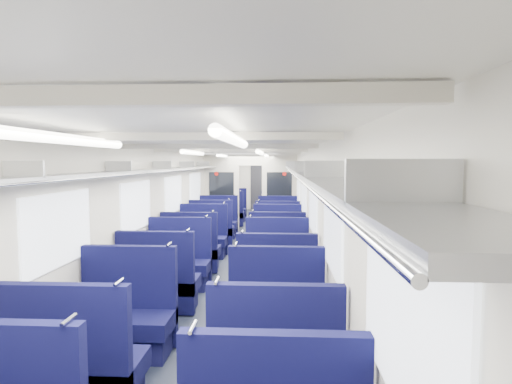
# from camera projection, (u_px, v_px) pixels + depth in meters

# --- Properties ---
(floor) EXTENTS (2.80, 18.00, 0.01)m
(floor) POSITION_uv_depth(u_px,v_px,m) (241.00, 255.00, 9.42)
(floor) COLOR black
(floor) RESTS_ON ground
(ceiling) EXTENTS (2.80, 18.00, 0.01)m
(ceiling) POSITION_uv_depth(u_px,v_px,m) (241.00, 151.00, 9.25)
(ceiling) COLOR silver
(ceiling) RESTS_ON wall_left
(wall_left) EXTENTS (0.02, 18.00, 2.35)m
(wall_left) POSITION_uv_depth(u_px,v_px,m) (180.00, 203.00, 9.41)
(wall_left) COLOR beige
(wall_left) RESTS_ON floor
(dado_left) EXTENTS (0.03, 17.90, 0.70)m
(dado_left) POSITION_uv_depth(u_px,v_px,m) (181.00, 239.00, 9.47)
(dado_left) COLOR black
(dado_left) RESTS_ON floor
(wall_right) EXTENTS (0.02, 18.00, 2.35)m
(wall_right) POSITION_uv_depth(u_px,v_px,m) (303.00, 204.00, 9.25)
(wall_right) COLOR beige
(wall_right) RESTS_ON floor
(dado_right) EXTENTS (0.03, 17.90, 0.70)m
(dado_right) POSITION_uv_depth(u_px,v_px,m) (302.00, 240.00, 9.32)
(dado_right) COLOR black
(dado_right) RESTS_ON floor
(wall_far) EXTENTS (2.80, 0.02, 2.35)m
(wall_far) POSITION_uv_depth(u_px,v_px,m) (259.00, 183.00, 18.29)
(wall_far) COLOR beige
(wall_far) RESTS_ON floor
(luggage_rack_left) EXTENTS (0.36, 17.40, 0.18)m
(luggage_rack_left) POSITION_uv_depth(u_px,v_px,m) (187.00, 168.00, 9.34)
(luggage_rack_left) COLOR #B2B5BA
(luggage_rack_left) RESTS_ON wall_left
(luggage_rack_right) EXTENTS (0.36, 17.40, 0.18)m
(luggage_rack_right) POSITION_uv_depth(u_px,v_px,m) (295.00, 168.00, 9.21)
(luggage_rack_right) COLOR #B2B5BA
(luggage_rack_right) RESTS_ON wall_right
(windows) EXTENTS (2.78, 15.60, 0.75)m
(windows) POSITION_uv_depth(u_px,v_px,m) (239.00, 194.00, 8.86)
(windows) COLOR white
(windows) RESTS_ON wall_left
(ceiling_fittings) EXTENTS (2.70, 16.06, 0.11)m
(ceiling_fittings) POSITION_uv_depth(u_px,v_px,m) (240.00, 154.00, 8.99)
(ceiling_fittings) COLOR beige
(ceiling_fittings) RESTS_ON ceiling
(end_door) EXTENTS (0.75, 0.06, 2.00)m
(end_door) POSITION_uv_depth(u_px,v_px,m) (259.00, 187.00, 18.25)
(end_door) COLOR black
(end_door) RESTS_ON floor
(bulkhead) EXTENTS (2.80, 0.10, 2.35)m
(bulkhead) POSITION_uv_depth(u_px,v_px,m) (250.00, 191.00, 12.52)
(bulkhead) COLOR beige
(bulkhead) RESTS_ON floor
(seat_4) EXTENTS (1.08, 0.59, 1.20)m
(seat_4) POSITION_uv_depth(u_px,v_px,m) (74.00, 373.00, 3.41)
(seat_4) COLOR #0C0D3A
(seat_4) RESTS_ON floor
(seat_5) EXTENTS (1.08, 0.59, 1.20)m
(seat_5) POSITION_uv_depth(u_px,v_px,m) (275.00, 374.00, 3.40)
(seat_5) COLOR #0C0D3A
(seat_5) RESTS_ON floor
(seat_6) EXTENTS (1.08, 0.59, 1.20)m
(seat_6) POSITION_uv_depth(u_px,v_px,m) (126.00, 320.00, 4.56)
(seat_6) COLOR #0C0D3A
(seat_6) RESTS_ON floor
(seat_7) EXTENTS (1.08, 0.59, 1.20)m
(seat_7) POSITION_uv_depth(u_px,v_px,m) (276.00, 321.00, 4.53)
(seat_7) COLOR #0C0D3A
(seat_7) RESTS_ON floor
(seat_8) EXTENTS (1.08, 0.59, 1.20)m
(seat_8) POSITION_uv_depth(u_px,v_px,m) (159.00, 285.00, 5.83)
(seat_8) COLOR #0C0D3A
(seat_8) RESTS_ON floor
(seat_9) EXTENTS (1.08, 0.59, 1.20)m
(seat_9) POSITION_uv_depth(u_px,v_px,m) (277.00, 289.00, 5.66)
(seat_9) COLOR #0C0D3A
(seat_9) RESTS_ON floor
(seat_10) EXTENTS (1.08, 0.59, 1.20)m
(seat_10) POSITION_uv_depth(u_px,v_px,m) (178.00, 265.00, 6.96)
(seat_10) COLOR #0C0D3A
(seat_10) RESTS_ON floor
(seat_11) EXTENTS (1.08, 0.59, 1.20)m
(seat_11) POSITION_uv_depth(u_px,v_px,m) (277.00, 266.00, 6.94)
(seat_11) COLOR #0C0D3A
(seat_11) RESTS_ON floor
(seat_12) EXTENTS (1.08, 0.59, 1.20)m
(seat_12) POSITION_uv_depth(u_px,v_px,m) (191.00, 252.00, 7.96)
(seat_12) COLOR #0C0D3A
(seat_12) RESTS_ON floor
(seat_13) EXTENTS (1.08, 0.59, 1.20)m
(seat_13) POSITION_uv_depth(u_px,v_px,m) (277.00, 252.00, 7.99)
(seat_13) COLOR #0C0D3A
(seat_13) RESTS_ON floor
(seat_14) EXTENTS (1.08, 0.59, 1.20)m
(seat_14) POSITION_uv_depth(u_px,v_px,m) (203.00, 240.00, 9.20)
(seat_14) COLOR #0C0D3A
(seat_14) RESTS_ON floor
(seat_15) EXTENTS (1.08, 0.59, 1.20)m
(seat_15) POSITION_uv_depth(u_px,v_px,m) (277.00, 241.00, 9.12)
(seat_15) COLOR #0C0D3A
(seat_15) RESTS_ON floor
(seat_16) EXTENTS (1.08, 0.59, 1.20)m
(seat_16) POSITION_uv_depth(u_px,v_px,m) (212.00, 231.00, 10.43)
(seat_16) COLOR #0C0D3A
(seat_16) RESTS_ON floor
(seat_17) EXTENTS (1.08, 0.59, 1.20)m
(seat_17) POSITION_uv_depth(u_px,v_px,m) (277.00, 233.00, 10.16)
(seat_17) COLOR #0C0D3A
(seat_17) RESTS_ON floor
(seat_18) EXTENTS (1.08, 0.59, 1.20)m
(seat_18) POSITION_uv_depth(u_px,v_px,m) (218.00, 224.00, 11.53)
(seat_18) COLOR #0C0D3A
(seat_18) RESTS_ON floor
(seat_19) EXTENTS (1.08, 0.59, 1.20)m
(seat_19) POSITION_uv_depth(u_px,v_px,m) (278.00, 225.00, 11.36)
(seat_19) COLOR #0C0D3A
(seat_19) RESTS_ON floor
(seat_20) EXTENTS (1.08, 0.59, 1.20)m
(seat_20) POSITION_uv_depth(u_px,v_px,m) (227.00, 215.00, 13.57)
(seat_20) COLOR #0C0D3A
(seat_20) RESTS_ON floor
(seat_21) EXTENTS (1.08, 0.59, 1.20)m
(seat_21) POSITION_uv_depth(u_px,v_px,m) (278.00, 215.00, 13.48)
(seat_21) COLOR #0C0D3A
(seat_21) RESTS_ON floor
(seat_22) EXTENTS (1.08, 0.59, 1.20)m
(seat_22) POSITION_uv_depth(u_px,v_px,m) (231.00, 211.00, 14.72)
(seat_22) COLOR #0C0D3A
(seat_22) RESTS_ON floor
(seat_23) EXTENTS (1.08, 0.59, 1.20)m
(seat_23) POSITION_uv_depth(u_px,v_px,m) (278.00, 211.00, 14.56)
(seat_23) COLOR #0C0D3A
(seat_23) RESTS_ON floor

